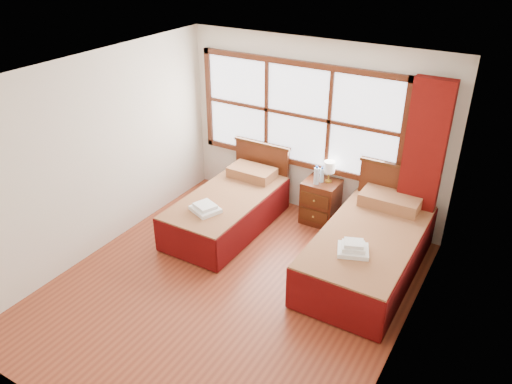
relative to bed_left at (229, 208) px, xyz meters
The scene contains 15 objects.
floor 1.47m from the bed_left, 56.60° to the right, with size 4.50×4.50×0.00m, color brown.
ceiling 2.71m from the bed_left, 56.60° to the right, with size 4.50×4.50×0.00m, color white.
wall_back 1.65m from the bed_left, 53.14° to the left, with size 4.00×4.00×0.00m, color silver.
wall_left 1.97m from the bed_left, 135.32° to the right, with size 4.50×4.50×0.00m, color silver.
wall_right 3.20m from the bed_left, 23.23° to the right, with size 4.50×4.50×0.00m, color silver.
window 1.66m from the bed_left, 62.01° to the left, with size 3.16×0.06×1.56m.
curtain 2.70m from the bed_left, 20.91° to the left, with size 0.50×0.16×2.30m, color #680E0A.
bed_left is the anchor object (origin of this frame).
bed_right 2.10m from the bed_left, ahead, with size 1.14×2.21×1.11m.
nightstand 1.34m from the bed_left, 36.50° to the left, with size 0.49×0.48×0.66m.
towels_left 0.62m from the bed_left, 90.90° to the right, with size 0.45×0.42×0.11m.
towels_right 2.16m from the bed_left, 14.70° to the right, with size 0.43×0.41×0.15m.
lamp 1.55m from the bed_left, 36.30° to the left, with size 0.16×0.16×0.32m.
bottle_near 1.33m from the bed_left, 34.17° to the left, with size 0.07×0.07×0.28m.
bottle_far 1.41m from the bed_left, 36.62° to the left, with size 0.06×0.06×0.24m.
Camera 1 is at (2.72, -3.96, 3.91)m, focal length 35.00 mm.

